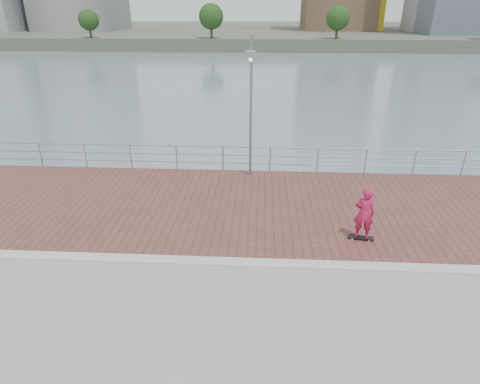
{
  "coord_description": "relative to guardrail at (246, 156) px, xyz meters",
  "views": [
    {
      "loc": [
        0.65,
        -9.43,
        6.66
      ],
      "look_at": [
        0.0,
        2.0,
        1.3
      ],
      "focal_mm": 30.0,
      "sensor_mm": 36.0,
      "label": 1
    }
  ],
  "objects": [
    {
      "name": "water",
      "position": [
        -0.0,
        -7.0,
        -2.69
      ],
      "size": [
        400.0,
        400.0,
        0.0
      ],
      "primitive_type": "plane",
      "color": "slate",
      "rests_on": "ground"
    },
    {
      "name": "brick_lane",
      "position": [
        -0.0,
        -3.4,
        -0.68
      ],
      "size": [
        40.0,
        6.8,
        0.02
      ],
      "primitive_type": "cube",
      "color": "brown",
      "rests_on": "seawall"
    },
    {
      "name": "curb",
      "position": [
        -0.0,
        -7.0,
        -0.66
      ],
      "size": [
        40.0,
        0.4,
        0.06
      ],
      "primitive_type": "cube",
      "color": "#B7B5AD",
      "rests_on": "seawall"
    },
    {
      "name": "far_shore",
      "position": [
        -0.0,
        115.5,
        -1.44
      ],
      "size": [
        320.0,
        95.0,
        2.5
      ],
      "primitive_type": "cube",
      "color": "#4C5142",
      "rests_on": "ground"
    },
    {
      "name": "guardrail",
      "position": [
        0.0,
        0.0,
        0.0
      ],
      "size": [
        39.06,
        0.06,
        1.13
      ],
      "color": "#8C9EA8",
      "rests_on": "brick_lane"
    },
    {
      "name": "street_lamp",
      "position": [
        0.18,
        -0.9,
        3.18
      ],
      "size": [
        0.4,
        1.16,
        5.45
      ],
      "color": "slate",
      "rests_on": "brick_lane"
    },
    {
      "name": "skateboard",
      "position": [
        3.8,
        -5.54,
        -0.6
      ],
      "size": [
        0.81,
        0.33,
        0.09
      ],
      "rotation": [
        0.0,
        0.0,
        -0.18
      ],
      "color": "black",
      "rests_on": "brick_lane"
    },
    {
      "name": "skateboarder",
      "position": [
        3.8,
        -5.54,
        0.24
      ],
      "size": [
        0.66,
        0.5,
        1.66
      ],
      "primitive_type": "imported",
      "rotation": [
        0.0,
        0.0,
        2.97
      ],
      "color": "#B41841",
      "rests_on": "skateboard"
    },
    {
      "name": "shoreline_trees",
      "position": [
        21.54,
        70.0,
        3.72
      ],
      "size": [
        169.88,
        4.94,
        6.58
      ],
      "color": "#473323",
      "rests_on": "far_shore"
    }
  ]
}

